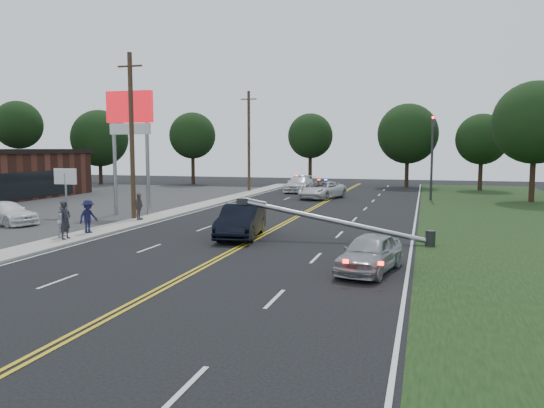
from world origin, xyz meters
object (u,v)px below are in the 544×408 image
(utility_pole_far, at_px, (249,141))
(emergency_a, at_px, (322,190))
(traffic_signal, at_px, (432,150))
(fallen_streetlight, at_px, (343,222))
(waiting_sedan, at_px, (370,253))
(bystander_d, at_px, (139,206))
(small_sign, at_px, (65,181))
(bystander_c, at_px, (88,216))
(utility_pole_mid, at_px, (132,136))
(crashed_sedan, at_px, (241,221))
(bystander_b, at_px, (64,220))
(parked_car, at_px, (6,213))
(bystander_a, at_px, (65,220))
(pylon_sign, at_px, (130,123))
(emergency_b, at_px, (299,184))

(utility_pole_far, height_order, emergency_a, utility_pole_far)
(traffic_signal, bearing_deg, fallen_streetlight, -100.59)
(traffic_signal, xyz_separation_m, waiting_sedan, (-2.31, -27.77, -3.53))
(utility_pole_far, bearing_deg, bystander_d, -88.27)
(traffic_signal, xyz_separation_m, bystander_d, (-16.82, -18.57, -3.29))
(small_sign, distance_m, bystander_c, 8.09)
(traffic_signal, xyz_separation_m, utility_pole_mid, (-17.50, -18.00, 0.88))
(traffic_signal, relative_size, crashed_sedan, 1.43)
(waiting_sedan, bearing_deg, bystander_b, -178.59)
(bystander_c, bearing_deg, traffic_signal, -21.25)
(fallen_streetlight, relative_size, utility_pole_mid, 0.94)
(small_sign, height_order, fallen_streetlight, small_sign)
(parked_car, relative_size, bystander_c, 2.68)
(bystander_b, distance_m, bystander_d, 6.45)
(utility_pole_mid, relative_size, emergency_a, 1.84)
(bystander_a, bearing_deg, small_sign, 36.76)
(fallen_streetlight, height_order, bystander_a, same)
(waiting_sedan, xyz_separation_m, bystander_b, (-14.79, 2.76, 0.24))
(crashed_sedan, distance_m, bystander_b, 8.49)
(utility_pole_mid, height_order, bystander_b, utility_pole_mid)
(bystander_d, bearing_deg, utility_pole_mid, 45.90)
(pylon_sign, height_order, small_sign, pylon_sign)
(parked_car, distance_m, bystander_b, 7.36)
(utility_pole_far, height_order, parked_car, utility_pole_far)
(traffic_signal, bearing_deg, waiting_sedan, -94.75)
(waiting_sedan, relative_size, parked_car, 0.89)
(utility_pole_mid, xyz_separation_m, emergency_b, (4.93, 23.11, -4.28))
(pylon_sign, xyz_separation_m, crashed_sedan, (9.70, -6.16, -5.18))
(pylon_sign, height_order, bystander_c, pylon_sign)
(bystander_b, bearing_deg, traffic_signal, -43.94)
(traffic_signal, distance_m, emergency_b, 13.99)
(small_sign, relative_size, bystander_d, 1.94)
(small_sign, bearing_deg, utility_pole_mid, 0.00)
(bystander_d, bearing_deg, bystander_a, 177.47)
(fallen_streetlight, height_order, crashed_sedan, fallen_streetlight)
(parked_car, xyz_separation_m, bystander_c, (6.94, -2.02, 0.31))
(utility_pole_far, bearing_deg, pylon_sign, -93.72)
(pylon_sign, relative_size, bystander_c, 4.79)
(emergency_a, xyz_separation_m, bystander_b, (-8.01, -23.96, 0.17))
(waiting_sedan, relative_size, bystander_a, 2.22)
(small_sign, distance_m, bystander_a, 9.49)
(utility_pole_far, relative_size, waiting_sedan, 2.52)
(utility_pole_mid, height_order, emergency_b, utility_pole_mid)
(waiting_sedan, height_order, parked_car, waiting_sedan)
(bystander_d, bearing_deg, waiting_sedan, -126.37)
(utility_pole_mid, xyz_separation_m, utility_pole_far, (0.00, 22.00, 0.00))
(small_sign, relative_size, bystander_a, 1.73)
(crashed_sedan, relative_size, bystander_d, 3.09)
(emergency_a, distance_m, bystander_b, 25.26)
(bystander_c, bearing_deg, utility_pole_far, 15.62)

